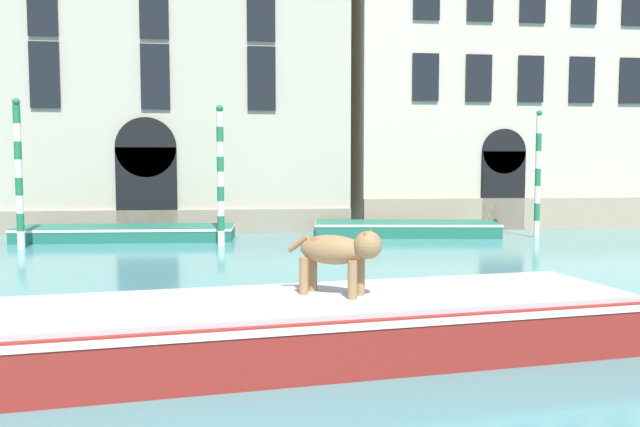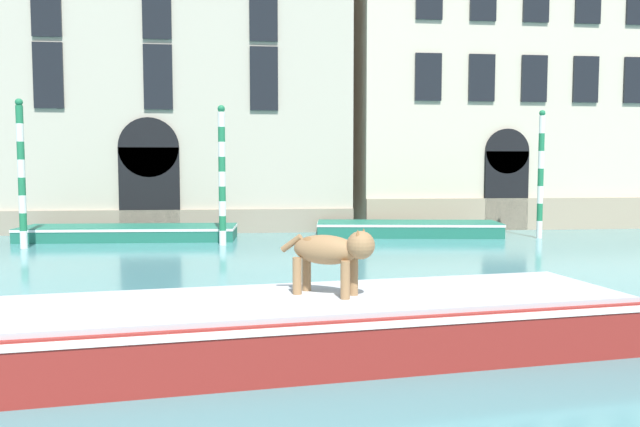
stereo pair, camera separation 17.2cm
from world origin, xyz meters
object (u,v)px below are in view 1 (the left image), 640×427
Objects in this scene: dog_on_deck at (339,251)px; mooring_pole_1 at (19,174)px; boat_foreground at (302,325)px; mooring_pole_0 at (538,174)px; mooring_pole_2 at (220,175)px; boat_moored_far at (405,228)px; boat_moored_near_palazzo at (128,233)px.

mooring_pole_1 is at bearing 156.58° from dog_on_deck.
boat_foreground is 14.75m from mooring_pole_0.
mooring_pole_2 reaches higher than dog_on_deck.
mooring_pole_1 is (-11.61, -2.00, 1.87)m from boat_moored_far.
boat_foreground is 13.48m from boat_moored_near_palazzo.
boat_foreground is 1.29× the size of boat_moored_near_palazzo.
mooring_pole_0 is 15.72m from mooring_pole_1.
dog_on_deck is 11.14m from mooring_pole_2.
boat_foreground is 2.11× the size of mooring_pole_0.
dog_on_deck is (0.46, 0.09, 0.89)m from boat_foreground.
mooring_pole_0 reaches higher than dog_on_deck.
mooring_pole_2 is at bearing 1.71° from mooring_pole_1.
boat_moored_near_palazzo is at bearing 35.90° from mooring_pole_1.
boat_moored_far is 1.51× the size of mooring_pole_0.
mooring_pole_2 is (-1.86, 10.95, 0.80)m from dog_on_deck.
boat_moored_near_palazzo is at bearing 175.80° from mooring_pole_0.
boat_moored_near_palazzo is (-4.40, 12.74, -0.15)m from boat_foreground.
boat_foreground is at bearing -126.52° from mooring_pole_0.
mooring_pole_1 is at bearing -141.34° from boat_moored_near_palazzo.
mooring_pole_1 is (-15.69, -0.90, 0.05)m from mooring_pole_0.
dog_on_deck is at bearing -125.26° from mooring_pole_0.
boat_foreground is at bearing -102.31° from boat_moored_far.
mooring_pole_0 is (13.12, -0.96, 1.84)m from boat_moored_near_palazzo.
mooring_pole_0 reaches higher than boat_moored_near_palazzo.
mooring_pole_1 reaches higher than dog_on_deck.
boat_moored_near_palazzo is (-4.86, 12.65, -1.04)m from dog_on_deck.
mooring_pole_0 reaches higher than mooring_pole_2.
boat_moored_far is at bearing 62.66° from boat_foreground.
mooring_pole_2 reaches higher than boat_foreground.
mooring_pole_0 is at bearing 3.28° from mooring_pole_1.
mooring_pole_1 is (-2.57, -1.86, 1.89)m from boat_moored_near_palazzo.
boat_moored_far is at bearing 164.86° from mooring_pole_0.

